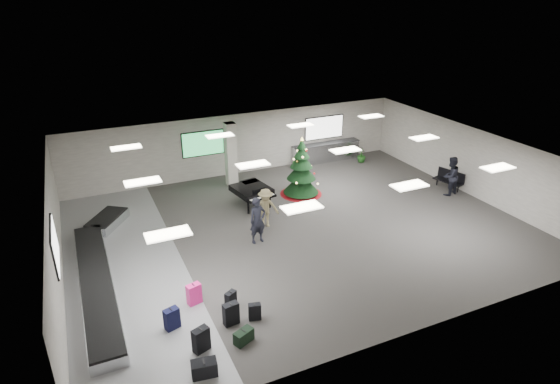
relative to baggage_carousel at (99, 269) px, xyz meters
name	(u,v)px	position (x,y,z in m)	size (l,w,h in m)	color
ground	(300,229)	(7.84, 0.08, -0.21)	(18.00, 18.00, 0.00)	#373432
room_envelope	(285,172)	(7.46, 0.75, 2.12)	(18.02, 14.02, 3.21)	#A09A92
baggage_carousel	(99,269)	(0.00, 0.00, 0.00)	(2.28, 9.71, 0.43)	silver
service_counter	(326,152)	(12.84, 6.73, 0.33)	(4.05, 0.65, 1.08)	silver
suitcase_0	(201,340)	(2.22, -5.09, 0.15)	(0.52, 0.40, 0.74)	black
suitcase_1	(231,314)	(3.33, -4.38, 0.14)	(0.49, 0.30, 0.73)	black
pink_suitcase	(194,294)	(2.59, -2.97, 0.13)	(0.49, 0.36, 0.71)	#F82087
suitcase_3	(231,299)	(3.58, -3.63, 0.06)	(0.42, 0.36, 0.57)	black
navy_suitcase	(172,319)	(1.69, -3.85, 0.12)	(0.49, 0.37, 0.69)	black
green_duffel	(244,336)	(3.39, -5.26, -0.02)	(0.64, 0.49, 0.40)	black
suitcase_7	(255,312)	(4.04, -4.47, 0.06)	(0.41, 0.28, 0.56)	black
black_duffel	(204,368)	(2.04, -6.00, 0.00)	(0.71, 0.46, 0.46)	black
christmas_tree	(301,175)	(9.48, 3.22, 0.77)	(2.02, 2.02, 2.87)	maroon
grand_piano	(252,191)	(6.86, 2.94, 0.54)	(1.72, 2.07, 1.06)	black
bench	(450,179)	(16.44, 0.77, 0.30)	(0.86, 1.52, 0.92)	black
traveler_a	(258,220)	(5.87, -0.20, 0.72)	(0.68, 0.45, 1.87)	black
traveler_b	(266,208)	(6.65, 0.86, 0.63)	(1.09, 0.62, 1.68)	#8A7E55
traveler_bench	(450,176)	(15.88, 0.23, 0.74)	(0.92, 0.72, 1.90)	black
potted_plant_left	(296,161)	(10.78, 6.36, 0.24)	(0.50, 0.40, 0.91)	#1D4315
potted_plant_right	(362,155)	(14.60, 5.75, 0.21)	(0.47, 0.47, 0.84)	#1D4315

